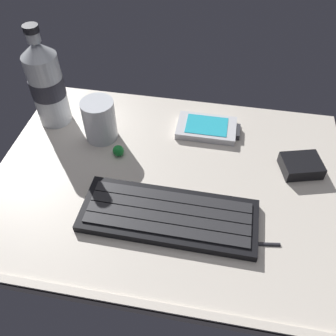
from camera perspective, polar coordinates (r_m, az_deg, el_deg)
name	(u,v)px	position (r cm, az deg, el deg)	size (l,w,h in cm)	color
ground_plane	(168,184)	(67.18, -0.04, -2.45)	(64.00, 48.00, 2.80)	beige
keyboard	(169,215)	(60.62, 0.11, -7.38)	(29.09, 11.24, 1.70)	black
handheld_device	(207,128)	(75.95, 6.13, 6.22)	(12.83, 7.66, 1.50)	silver
juice_cup	(100,122)	(73.35, -10.58, 7.13)	(6.40, 6.40, 8.50)	silver
water_bottle	(46,83)	(77.16, -18.40, 12.40)	(6.73, 6.73, 20.80)	silver
charger_block	(301,166)	(71.53, 20.02, 0.35)	(7.00, 5.60, 2.40)	black
trackball_mouse	(118,151)	(70.73, -7.74, 2.68)	(2.20, 2.20, 2.20)	#198C33
stylus_pen	(250,243)	(59.70, 12.63, -11.30)	(0.70, 0.70, 9.50)	#26262B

